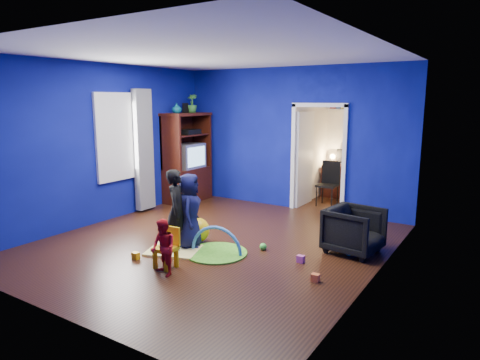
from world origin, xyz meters
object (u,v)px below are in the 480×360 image
Objects in this scene: child_navy at (189,211)px; crt_tv at (188,156)px; child_black at (177,210)px; vase at (177,108)px; armchair at (354,230)px; hopper_ball at (197,230)px; tv_armoire at (187,158)px; study_desk at (342,181)px; folding_chair at (327,185)px; toddler_red at (163,248)px; play_mat at (216,253)px; kid_chair at (165,250)px.

crt_tv reaches higher than child_navy.
vase reaches higher than child_black.
hopper_ball is at bearing 118.16° from armchair.
tv_armoire reaches higher than hopper_ball.
hopper_ball is at bearing -101.31° from study_desk.
child_black reaches higher than folding_chair.
toddler_red is at bearing -55.29° from crt_tv.
study_desk is 0.96× the size of folding_chair.
crt_tv is 1.78× the size of hopper_ball.
study_desk reaches higher than hopper_ball.
tv_armoire is (-2.40, 3.40, 0.61)m from toddler_red.
child_black reaches higher than armchair.
toddler_red is 1.36m from hopper_ball.
child_navy is at bearing -78.69° from hopper_ball.
vase is 3.26m from hopper_ball.
child_navy reaches higher than folding_chair.
child_black is 1.34× the size of folding_chair.
child_navy is 5.39× the size of vase.
vase reaches higher than hopper_ball.
hopper_ball is (-0.45, 1.28, -0.18)m from toddler_red.
child_navy is 3.25m from vase.
folding_chair reaches higher than armchair.
play_mat is (-1.69, -1.15, -0.33)m from armchair.
armchair is at bearing -12.85° from vase.
hopper_ball is 0.79× the size of kid_chair.
study_desk is at bearing -39.37° from child_black.
tv_armoire reaches higher than kid_chair.
study_desk is at bearing 90.00° from folding_chair.
study_desk is (0.82, 4.58, -0.20)m from child_navy.
crt_tv reaches higher than armchair.
tv_armoire reaches higher than child_black.
child_navy reaches higher than hopper_ball.
folding_chair is at bearing 78.01° from kid_chair.
crt_tv is 0.80× the size of study_desk.
study_desk is 0.96m from folding_chair.
hopper_ball is at bearing -48.12° from crt_tv.
child_navy is at bearing -46.12° from vase.
child_black is at bearing -100.68° from study_desk.
crt_tv is 3.09m from folding_chair.
toddler_red reaches higher than armchair.
crt_tv is (-1.88, 2.57, 0.40)m from child_black.
child_black is 0.63× the size of tv_armoire.
crt_tv is (0.04, 0.30, -1.05)m from vase.
toddler_red is 4.19m from crt_tv.
hopper_ball is at bearing 129.75° from toddler_red.
vase reaches higher than armchair.
crt_tv reaches higher than folding_chair.
child_black is at bearing -53.88° from crt_tv.
hopper_ball is 0.43× the size of folding_chair.
folding_chair reaches higher than play_mat.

